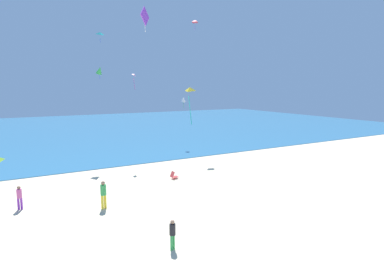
% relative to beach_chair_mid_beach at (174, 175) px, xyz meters
% --- Properties ---
extents(ground_plane, '(120.00, 120.00, 0.00)m').
position_rel_beach_chair_mid_beach_xyz_m(ground_plane, '(-2.39, -3.62, -0.27)').
color(ground_plane, beige).
extents(ocean_water, '(120.00, 60.00, 0.05)m').
position_rel_beach_chair_mid_beach_xyz_m(ocean_water, '(-2.39, 36.08, -0.24)').
color(ocean_water, teal).
rests_on(ocean_water, ground_plane).
extents(beach_chair_mid_beach, '(0.60, 0.52, 0.61)m').
position_rel_beach_chair_mid_beach_xyz_m(beach_chair_mid_beach, '(0.00, 0.00, 0.00)').
color(beach_chair_mid_beach, '#D13D3D').
rests_on(beach_chair_mid_beach, ground_plane).
extents(person_0, '(0.32, 0.32, 1.49)m').
position_rel_beach_chair_mid_beach_xyz_m(person_0, '(-11.18, -1.44, 0.59)').
color(person_0, purple).
rests_on(person_0, ground_plane).
extents(person_1, '(0.39, 0.39, 1.43)m').
position_rel_beach_chair_mid_beach_xyz_m(person_1, '(-5.20, -10.46, 0.56)').
color(person_1, green).
rests_on(person_1, ground_plane).
extents(person_2, '(0.43, 0.43, 1.76)m').
position_rel_beach_chair_mid_beach_xyz_m(person_2, '(-6.67, -3.82, 0.75)').
color(person_2, yellow).
rests_on(person_2, ground_plane).
extents(kite_pink, '(0.49, 0.56, 1.60)m').
position_rel_beach_chair_mid_beach_xyz_m(kite_pink, '(-0.66, 7.01, 8.31)').
color(kite_pink, pink).
extents(kite_green, '(0.84, 0.95, 1.22)m').
position_rel_beach_chair_mid_beach_xyz_m(kite_green, '(-3.69, 8.10, 8.72)').
color(kite_green, green).
extents(kite_white, '(0.84, 0.88, 1.46)m').
position_rel_beach_chair_mid_beach_xyz_m(kite_white, '(7.30, 12.05, 5.72)').
color(kite_white, white).
extents(kite_red, '(0.88, 0.76, 1.15)m').
position_rel_beach_chair_mid_beach_xyz_m(kite_red, '(7.38, 9.42, 14.44)').
color(kite_red, red).
extents(kite_yellow, '(0.44, 0.48, 1.52)m').
position_rel_beach_chair_mid_beach_xyz_m(kite_yellow, '(-5.12, -11.97, 7.04)').
color(kite_yellow, yellow).
extents(kite_purple, '(0.74, 0.69, 1.29)m').
position_rel_beach_chair_mid_beach_xyz_m(kite_purple, '(-4.91, -6.83, 10.78)').
color(kite_purple, purple).
extents(kite_teal, '(0.83, 0.71, 1.10)m').
position_rel_beach_chair_mid_beach_xyz_m(kite_teal, '(-2.88, 10.58, 12.49)').
color(kite_teal, '#1EADAD').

